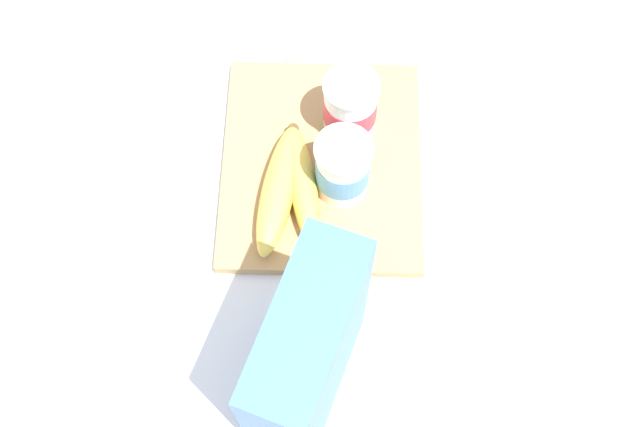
% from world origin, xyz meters
% --- Properties ---
extents(ground_plane, '(2.40, 2.40, 0.00)m').
position_xyz_m(ground_plane, '(0.00, 0.00, 0.00)').
color(ground_plane, white).
extents(cutting_board, '(0.29, 0.25, 0.02)m').
position_xyz_m(cutting_board, '(0.00, 0.00, 0.01)').
color(cutting_board, tan).
rests_on(cutting_board, ground_plane).
extents(cereal_box, '(0.19, 0.12, 0.24)m').
position_xyz_m(cereal_box, '(0.27, -0.01, 0.12)').
color(cereal_box, '#4770B7').
rests_on(cereal_box, ground_plane).
extents(yogurt_cup_front, '(0.07, 0.07, 0.09)m').
position_xyz_m(yogurt_cup_front, '(-0.05, 0.03, 0.06)').
color(yogurt_cup_front, white).
rests_on(yogurt_cup_front, cutting_board).
extents(yogurt_cup_back, '(0.07, 0.07, 0.09)m').
position_xyz_m(yogurt_cup_back, '(0.03, 0.03, 0.06)').
color(yogurt_cup_back, white).
rests_on(yogurt_cup_back, cutting_board).
extents(banana_bunch, '(0.18, 0.09, 0.04)m').
position_xyz_m(banana_bunch, '(0.05, -0.04, 0.03)').
color(banana_bunch, '#EDC84D').
rests_on(banana_bunch, cutting_board).
extents(spoon, '(0.13, 0.07, 0.01)m').
position_xyz_m(spoon, '(-0.18, -0.03, 0.01)').
color(spoon, silver).
rests_on(spoon, ground_plane).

